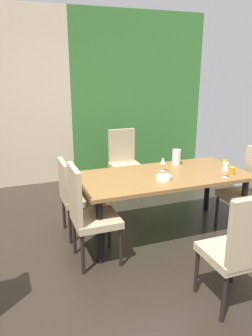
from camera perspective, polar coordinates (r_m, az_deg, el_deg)
ground_plane at (r=3.40m, az=-1.91°, el=-16.96°), size 5.26×5.74×0.02m
garden_window_panel at (r=5.97m, az=2.18°, el=12.44°), size 2.44×0.10×2.82m
dining_table at (r=3.78m, az=6.47°, el=-2.22°), size 1.93×0.93×0.73m
chair_left_far at (r=3.80m, az=-8.81°, el=-4.37°), size 0.45×0.44×0.91m
chair_head_far at (r=5.02m, az=-0.30°, el=1.53°), size 0.44×0.45×0.99m
chair_right_near at (r=4.10m, az=20.58°, el=-3.20°), size 0.44×0.44×1.00m
chair_left_near at (r=3.23m, az=-6.75°, el=-7.52°), size 0.45×0.44×1.01m
chair_head_near at (r=2.76m, az=19.20°, el=-12.97°), size 0.44×0.44×1.01m
wine_glass_south at (r=3.76m, az=17.02°, el=0.15°), size 0.07×0.07×0.16m
wine_glass_corner at (r=3.84m, az=6.47°, el=1.23°), size 0.06×0.06×0.17m
serving_bowl_near_window at (r=3.56m, az=6.59°, el=-1.72°), size 0.17×0.17×0.05m
cup_rear at (r=3.90m, az=17.98°, el=-0.47°), size 0.07×0.07×0.09m
cup_left at (r=4.02m, az=16.93°, el=0.24°), size 0.07×0.07×0.10m
cup_front at (r=4.23m, az=16.82°, el=0.84°), size 0.06×0.06×0.07m
pitcher_west at (r=4.13m, az=8.79°, el=1.91°), size 0.12×0.10×0.19m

